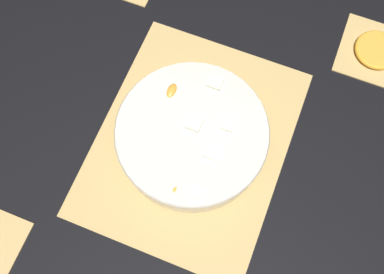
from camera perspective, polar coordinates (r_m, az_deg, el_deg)
ground_plane at (r=0.84m, az=-0.00°, el=-0.69°), size 6.00×6.00×0.00m
bamboo_mat_center at (r=0.84m, az=-0.00°, el=-0.62°), size 0.43×0.34×0.01m
coaster_mat_near_right at (r=0.99m, az=22.28°, el=9.95°), size 0.14×0.14×0.01m
fruit_salad_bowl at (r=0.80m, az=0.01°, el=0.24°), size 0.27×0.27×0.07m
orange_slice_whole at (r=0.98m, az=22.45°, el=10.18°), size 0.09×0.09×0.01m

